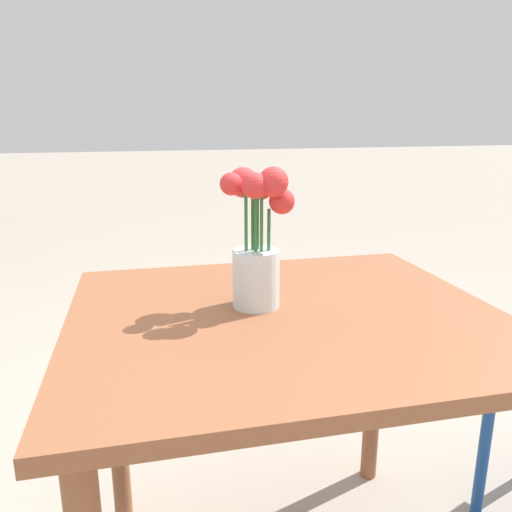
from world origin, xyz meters
TOP-DOWN VIEW (x-y plane):
  - table_front at (0.00, -0.00)m, footprint 0.95×0.84m
  - flower_vase at (-0.05, 0.05)m, footprint 0.16×0.14m

SIDE VIEW (x-z plane):
  - table_front at x=0.00m, z-range 0.26..0.99m
  - flower_vase at x=-0.05m, z-range 0.70..1.00m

